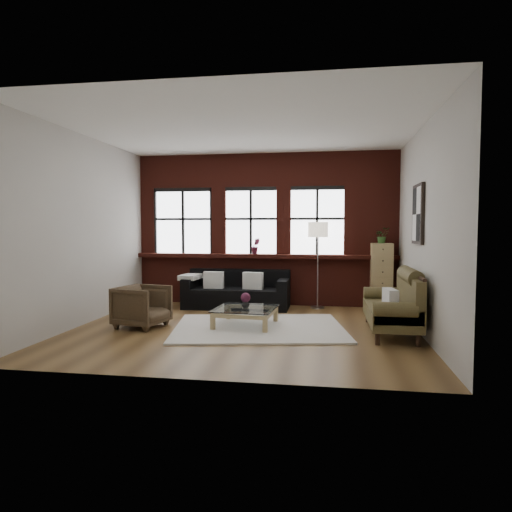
# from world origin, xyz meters

# --- Properties ---
(floor) EXTENTS (5.50, 5.50, 0.00)m
(floor) POSITION_xyz_m (0.00, 0.00, 0.00)
(floor) COLOR brown
(floor) RESTS_ON ground
(ceiling) EXTENTS (5.50, 5.50, 0.00)m
(ceiling) POSITION_xyz_m (0.00, 0.00, 3.20)
(ceiling) COLOR white
(ceiling) RESTS_ON ground
(wall_back) EXTENTS (5.50, 0.00, 5.50)m
(wall_back) POSITION_xyz_m (0.00, 2.50, 1.60)
(wall_back) COLOR #B7B4AB
(wall_back) RESTS_ON ground
(wall_front) EXTENTS (5.50, 0.00, 5.50)m
(wall_front) POSITION_xyz_m (0.00, -2.50, 1.60)
(wall_front) COLOR #B7B4AB
(wall_front) RESTS_ON ground
(wall_left) EXTENTS (0.00, 5.00, 5.00)m
(wall_left) POSITION_xyz_m (-2.75, 0.00, 1.60)
(wall_left) COLOR #B7B4AB
(wall_left) RESTS_ON ground
(wall_right) EXTENTS (0.00, 5.00, 5.00)m
(wall_right) POSITION_xyz_m (2.75, 0.00, 1.60)
(wall_right) COLOR #B7B4AB
(wall_right) RESTS_ON ground
(brick_backwall) EXTENTS (5.50, 0.12, 3.20)m
(brick_backwall) POSITION_xyz_m (0.00, 2.44, 1.60)
(brick_backwall) COLOR #551B14
(brick_backwall) RESTS_ON floor
(sill_ledge) EXTENTS (5.50, 0.30, 0.08)m
(sill_ledge) POSITION_xyz_m (0.00, 2.35, 1.04)
(sill_ledge) COLOR #551B14
(sill_ledge) RESTS_ON brick_backwall
(window_left) EXTENTS (1.38, 0.10, 1.50)m
(window_left) POSITION_xyz_m (-1.80, 2.45, 1.75)
(window_left) COLOR black
(window_left) RESTS_ON brick_backwall
(window_mid) EXTENTS (1.38, 0.10, 1.50)m
(window_mid) POSITION_xyz_m (-0.30, 2.45, 1.75)
(window_mid) COLOR black
(window_mid) RESTS_ON brick_backwall
(window_right) EXTENTS (1.38, 0.10, 1.50)m
(window_right) POSITION_xyz_m (1.10, 2.45, 1.75)
(window_right) COLOR black
(window_right) RESTS_ON brick_backwall
(wall_poster) EXTENTS (0.05, 0.74, 0.94)m
(wall_poster) POSITION_xyz_m (2.72, 0.30, 1.85)
(wall_poster) COLOR black
(wall_poster) RESTS_ON wall_right
(shag_rug) EXTENTS (3.04, 2.56, 0.03)m
(shag_rug) POSITION_xyz_m (0.23, 0.08, 0.01)
(shag_rug) COLOR beige
(shag_rug) RESTS_ON floor
(dark_sofa) EXTENTS (2.13, 0.86, 0.77)m
(dark_sofa) POSITION_xyz_m (-0.51, 1.90, 0.38)
(dark_sofa) COLOR black
(dark_sofa) RESTS_ON floor
(pillow_a) EXTENTS (0.40, 0.14, 0.34)m
(pillow_a) POSITION_xyz_m (-0.96, 1.80, 0.58)
(pillow_a) COLOR silver
(pillow_a) RESTS_ON dark_sofa
(pillow_b) EXTENTS (0.42, 0.20, 0.34)m
(pillow_b) POSITION_xyz_m (-0.15, 1.80, 0.58)
(pillow_b) COLOR silver
(pillow_b) RESTS_ON dark_sofa
(vintage_settee) EXTENTS (0.81, 1.81, 0.97)m
(vintage_settee) POSITION_xyz_m (2.30, 0.09, 0.48)
(vintage_settee) COLOR #4E4424
(vintage_settee) RESTS_ON floor
(pillow_settee) EXTENTS (0.19, 0.40, 0.34)m
(pillow_settee) POSITION_xyz_m (2.22, -0.47, 0.59)
(pillow_settee) COLOR silver
(pillow_settee) RESTS_ON vintage_settee
(armchair) EXTENTS (0.90, 0.88, 0.69)m
(armchair) POSITION_xyz_m (-1.69, -0.10, 0.34)
(armchair) COLOR #3B2D1D
(armchair) RESTS_ON floor
(coffee_table) EXTENTS (1.05, 1.05, 0.33)m
(coffee_table) POSITION_xyz_m (-0.01, 0.18, 0.15)
(coffee_table) COLOR tan
(coffee_table) RESTS_ON shag_rug
(vase) EXTENTS (0.17, 0.17, 0.14)m
(vase) POSITION_xyz_m (-0.01, 0.18, 0.39)
(vase) COLOR #B2B2B2
(vase) RESTS_ON coffee_table
(flowers) EXTENTS (0.16, 0.16, 0.16)m
(flowers) POSITION_xyz_m (-0.01, 0.18, 0.49)
(flowers) COLOR #511C34
(flowers) RESTS_ON vase
(drawer_chest) EXTENTS (0.41, 0.41, 1.33)m
(drawer_chest) POSITION_xyz_m (2.39, 2.16, 0.66)
(drawer_chest) COLOR tan
(drawer_chest) RESTS_ON floor
(potted_plant_top) EXTENTS (0.33, 0.31, 0.31)m
(potted_plant_top) POSITION_xyz_m (2.39, 2.16, 1.48)
(potted_plant_top) COLOR #2D5923
(potted_plant_top) RESTS_ON drawer_chest
(floor_lamp) EXTENTS (0.40, 0.40, 1.90)m
(floor_lamp) POSITION_xyz_m (1.13, 2.11, 0.95)
(floor_lamp) COLOR #A5A5A8
(floor_lamp) RESTS_ON floor
(sill_plant) EXTENTS (0.22, 0.20, 0.34)m
(sill_plant) POSITION_xyz_m (-0.18, 2.32, 1.25)
(sill_plant) COLOR #511C34
(sill_plant) RESTS_ON sill_ledge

